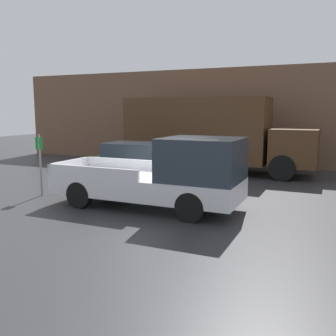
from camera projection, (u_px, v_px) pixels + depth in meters
ground_plane at (171, 203)px, 11.93m from camera, size 60.00×60.00×0.00m
building_wall at (240, 117)px, 19.74m from camera, size 28.00×0.15×5.16m
pickup_truck at (165, 176)px, 11.03m from camera, size 5.75×2.09×2.16m
car at (136, 163)px, 14.98m from camera, size 4.54×1.89×1.65m
delivery_truck at (209, 132)px, 17.78m from camera, size 8.88×2.42×3.52m
parking_sign at (40, 161)px, 12.77m from camera, size 0.30×0.07×2.12m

